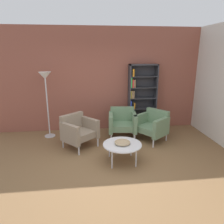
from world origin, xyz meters
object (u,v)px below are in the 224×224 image
object	(u,v)px
bookshelf_tall	(140,98)
armchair_corner_red	(122,122)
armchair_near_window	(78,130)
coffee_table_low	(122,145)
floor_lamp_torchiere	(46,83)
decorative_bowl	(122,142)
armchair_spare_guest	(152,125)

from	to	relation	value
bookshelf_tall	armchair_corner_red	xyz separation A→B (m)	(-0.59, -0.56, -0.53)
armchair_near_window	coffee_table_low	bearing A→B (deg)	-85.43
armchair_corner_red	floor_lamp_torchiere	xyz separation A→B (m)	(-1.96, 0.26, 1.03)
armchair_corner_red	floor_lamp_torchiere	bearing A→B (deg)	179.05
decorative_bowl	armchair_spare_guest	xyz separation A→B (m)	(0.95, 1.04, -0.02)
bookshelf_tall	decorative_bowl	size ratio (longest dim) A/B	5.94
armchair_spare_guest	bookshelf_tall	bearing A→B (deg)	150.91
decorative_bowl	armchair_spare_guest	world-z (taller)	armchair_spare_guest
floor_lamp_torchiere	armchair_near_window	bearing A→B (deg)	-42.27
bookshelf_tall	decorative_bowl	xyz separation A→B (m)	(-0.82, -1.90, -0.51)
bookshelf_tall	coffee_table_low	size ratio (longest dim) A/B	2.37
armchair_near_window	floor_lamp_torchiere	world-z (taller)	floor_lamp_torchiere
armchair_spare_guest	floor_lamp_torchiere	distance (m)	2.93
decorative_bowl	armchair_near_window	world-z (taller)	armchair_near_window
armchair_near_window	armchair_spare_guest	world-z (taller)	same
armchair_near_window	floor_lamp_torchiere	bearing A→B (deg)	95.35
coffee_table_low	armchair_near_window	size ratio (longest dim) A/B	0.84
armchair_spare_guest	armchair_near_window	bearing A→B (deg)	-122.62
coffee_table_low	floor_lamp_torchiere	distance (m)	2.60
floor_lamp_torchiere	decorative_bowl	bearing A→B (deg)	-42.69
decorative_bowl	armchair_corner_red	bearing A→B (deg)	80.53
bookshelf_tall	floor_lamp_torchiere	distance (m)	2.62
armchair_near_window	armchair_spare_guest	size ratio (longest dim) A/B	1.00
bookshelf_tall	floor_lamp_torchiere	world-z (taller)	bookshelf_tall
coffee_table_low	armchair_spare_guest	xyz separation A→B (m)	(0.95, 1.04, 0.04)
coffee_table_low	armchair_near_window	distance (m)	1.27
armchair_corner_red	armchair_near_window	xyz separation A→B (m)	(-1.15, -0.48, 0.00)
bookshelf_tall	armchair_near_window	xyz separation A→B (m)	(-1.75, -1.03, -0.53)
coffee_table_low	armchair_spare_guest	bearing A→B (deg)	47.54
armchair_corner_red	armchair_spare_guest	xyz separation A→B (m)	(0.73, -0.30, 0.00)
coffee_table_low	floor_lamp_torchiere	xyz separation A→B (m)	(-1.74, 1.60, 1.08)
armchair_spare_guest	floor_lamp_torchiere	xyz separation A→B (m)	(-2.69, 0.56, 1.03)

